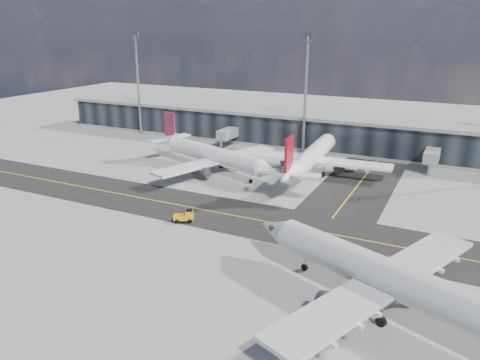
{
  "coord_description": "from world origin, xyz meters",
  "views": [
    {
      "loc": [
        35.73,
        -60.59,
        30.04
      ],
      "look_at": [
        2.1,
        7.93,
        5.0
      ],
      "focal_mm": 35.0,
      "sensor_mm": 36.0,
      "label": 1
    }
  ],
  "objects": [
    {
      "name": "service_van",
      "position": [
        13.41,
        39.67,
        0.77
      ],
      "size": [
        5.29,
        6.04,
        1.55
      ],
      "primitive_type": "imported",
      "rotation": [
        0.0,
        0.0,
        0.61
      ],
      "color": "white",
      "rests_on": "ground"
    },
    {
      "name": "taxiway_lanes",
      "position": [
        3.91,
        10.74,
        0.01
      ],
      "size": [
        180.0,
        63.0,
        0.03
      ],
      "color": "black",
      "rests_on": "ground"
    },
    {
      "name": "airliner_af",
      "position": [
        -12.81,
        24.73,
        3.65
      ],
      "size": [
        36.24,
        31.3,
        11.05
      ],
      "rotation": [
        0.0,
        0.0,
        -1.91
      ],
      "color": "white",
      "rests_on": "ground"
    },
    {
      "name": "airliner_near",
      "position": [
        31.32,
        -13.33,
        3.99
      ],
      "size": [
        39.17,
        33.88,
        12.09
      ],
      "rotation": [
        0.0,
        0.0,
        1.18
      ],
      "color": "#BABDBF",
      "rests_on": "ground"
    },
    {
      "name": "floodlight_masts",
      "position": [
        0.0,
        48.0,
        15.61
      ],
      "size": [
        102.5,
        0.7,
        28.9
      ],
      "color": "gray",
      "rests_on": "ground"
    },
    {
      "name": "ground",
      "position": [
        0.0,
        0.0,
        0.0
      ],
      "size": [
        300.0,
        300.0,
        0.0
      ],
      "primitive_type": "plane",
      "color": "gray",
      "rests_on": "ground"
    },
    {
      "name": "baggage_tug",
      "position": [
        -2.97,
        -1.79,
        1.0
      ],
      "size": [
        3.5,
        2.81,
        1.99
      ],
      "rotation": [
        0.0,
        0.0,
        -1.08
      ],
      "color": "#FFB30D",
      "rests_on": "ground"
    },
    {
      "name": "airliner_redtail",
      "position": [
        7.24,
        31.54,
        3.83
      ],
      "size": [
        33.38,
        39.17,
        11.61
      ],
      "rotation": [
        0.0,
        0.0,
        0.05
      ],
      "color": "white",
      "rests_on": "ground"
    },
    {
      "name": "terminal_concourse",
      "position": [
        0.04,
        54.93,
        4.09
      ],
      "size": [
        152.0,
        19.8,
        8.8
      ],
      "color": "black",
      "rests_on": "ground"
    }
  ]
}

